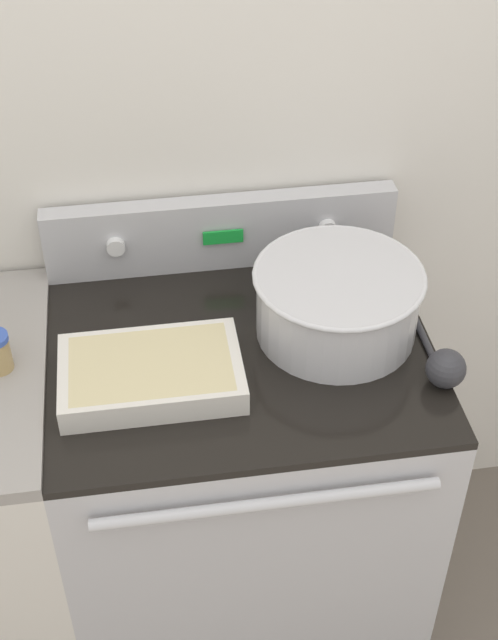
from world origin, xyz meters
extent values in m
cube|color=silver|center=(0.00, 0.68, 1.25)|extent=(8.00, 0.05, 2.50)
cube|color=#BCBCC1|center=(0.00, 0.32, 0.44)|extent=(0.79, 0.65, 0.89)
cube|color=black|center=(0.00, 0.32, 0.90)|extent=(0.79, 0.65, 0.02)
cylinder|color=silver|center=(0.00, -0.02, 0.83)|extent=(0.65, 0.02, 0.02)
cube|color=#BCBCC1|center=(0.00, 0.62, 0.99)|extent=(0.79, 0.05, 0.17)
cylinder|color=white|center=(-0.24, 0.59, 1.00)|extent=(0.04, 0.02, 0.04)
cylinder|color=white|center=(0.24, 0.59, 1.00)|extent=(0.04, 0.02, 0.04)
cube|color=green|center=(0.00, 0.59, 1.00)|extent=(0.09, 0.01, 0.03)
cylinder|color=silver|center=(0.20, 0.35, 0.98)|extent=(0.33, 0.33, 0.15)
torus|color=silver|center=(0.20, 0.35, 1.05)|extent=(0.35, 0.35, 0.01)
cylinder|color=beige|center=(0.20, 0.35, 1.04)|extent=(0.31, 0.31, 0.02)
cube|color=silver|center=(-0.19, 0.25, 0.93)|extent=(0.35, 0.23, 0.06)
cube|color=beige|center=(-0.19, 0.25, 0.94)|extent=(0.31, 0.20, 0.03)
cylinder|color=#333338|center=(0.38, 0.28, 0.91)|extent=(0.01, 0.23, 0.01)
sphere|color=#333338|center=(0.38, 0.16, 0.94)|extent=(0.08, 0.08, 0.08)
camera|label=1|loc=(-0.19, -1.03, 2.13)|focal=50.00mm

